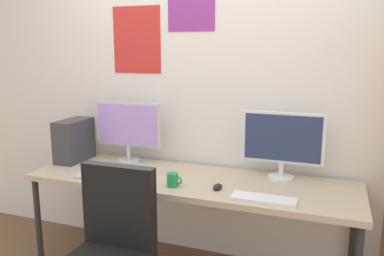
# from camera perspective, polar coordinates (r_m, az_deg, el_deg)

# --- Properties ---
(wall_back) EXTENTS (4.70, 0.11, 2.60)m
(wall_back) POSITION_cam_1_polar(r_m,az_deg,el_deg) (3.03, 2.42, 5.23)
(wall_back) COLOR silver
(wall_back) RESTS_ON ground_plane
(desk) EXTENTS (2.30, 0.68, 0.74)m
(desk) POSITION_cam_1_polar(r_m,az_deg,el_deg) (2.78, -0.36, -8.30)
(desk) COLOR tan
(desk) RESTS_ON ground_plane
(monitor_left) EXTENTS (0.56, 0.18, 0.48)m
(monitor_left) POSITION_cam_1_polar(r_m,az_deg,el_deg) (3.12, -9.33, 0.03)
(monitor_left) COLOR silver
(monitor_left) RESTS_ON desk
(monitor_right) EXTENTS (0.56, 0.18, 0.47)m
(monitor_right) POSITION_cam_1_polar(r_m,az_deg,el_deg) (2.75, 13.02, -1.93)
(monitor_right) COLOR silver
(monitor_right) RESTS_ON desk
(pc_tower) EXTENTS (0.17, 0.34, 0.33)m
(pc_tower) POSITION_cam_1_polar(r_m,az_deg,el_deg) (3.29, -16.76, -1.72)
(pc_tower) COLOR #38383D
(pc_tower) RESTS_ON desk
(keyboard_left) EXTENTS (0.39, 0.13, 0.02)m
(keyboard_left) POSITION_cam_1_polar(r_m,az_deg,el_deg) (2.81, -12.91, -7.10)
(keyboard_left) COLOR silver
(keyboard_left) RESTS_ON desk
(keyboard_right) EXTENTS (0.39, 0.13, 0.02)m
(keyboard_right) POSITION_cam_1_polar(r_m,az_deg,el_deg) (2.41, 10.39, -10.12)
(keyboard_right) COLOR silver
(keyboard_right) RESTS_ON desk
(computer_mouse) EXTENTS (0.06, 0.10, 0.03)m
(computer_mouse) POSITION_cam_1_polar(r_m,az_deg,el_deg) (2.56, 3.73, -8.52)
(computer_mouse) COLOR black
(computer_mouse) RESTS_ON desk
(coffee_mug) EXTENTS (0.11, 0.08, 0.09)m
(coffee_mug) POSITION_cam_1_polar(r_m,az_deg,el_deg) (2.60, -2.80, -7.54)
(coffee_mug) COLOR #1E8C4C
(coffee_mug) RESTS_ON desk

